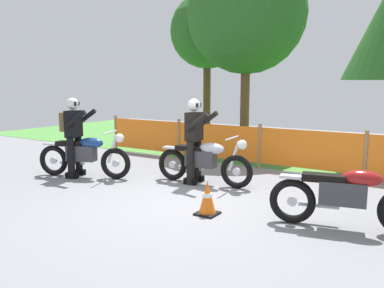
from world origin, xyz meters
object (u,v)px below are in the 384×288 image
(motorcycle_lead, at_px, (204,161))
(rider_lead, at_px, (195,138))
(motorcycle_trailing, at_px, (347,196))
(rider_third, at_px, (73,133))
(motorcycle_third, at_px, (84,155))
(traffic_cone, at_px, (207,198))

(motorcycle_lead, height_order, rider_lead, rider_lead)
(motorcycle_trailing, distance_m, rider_third, 5.58)
(motorcycle_lead, xyz_separation_m, rider_third, (-2.65, -0.98, 0.48))
(motorcycle_trailing, xyz_separation_m, motorcycle_third, (-5.34, 0.14, 0.01))
(rider_lead, xyz_separation_m, traffic_cone, (1.21, -1.52, -0.66))
(motorcycle_trailing, relative_size, rider_lead, 1.20)
(rider_third, bearing_deg, motorcycle_trailing, -20.85)
(motorcycle_lead, xyz_separation_m, rider_lead, (-0.20, -0.02, 0.44))
(motorcycle_trailing, bearing_deg, motorcycle_third, 165.74)
(rider_lead, relative_size, rider_third, 1.00)
(rider_third, height_order, traffic_cone, rider_third)
(rider_lead, bearing_deg, rider_third, -163.97)
(motorcycle_third, bearing_deg, rider_third, -179.49)
(motorcycle_lead, relative_size, rider_lead, 1.22)
(motorcycle_trailing, distance_m, rider_lead, 3.30)
(motorcycle_lead, relative_size, rider_third, 1.22)
(motorcycle_lead, relative_size, motorcycle_trailing, 1.02)
(motorcycle_lead, bearing_deg, rider_third, -165.06)
(rider_lead, bearing_deg, motorcycle_trailing, -23.35)
(motorcycle_third, bearing_deg, motorcycle_lead, -0.05)
(motorcycle_lead, bearing_deg, motorcycle_trailing, -24.86)
(motorcycle_third, distance_m, rider_lead, 2.44)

